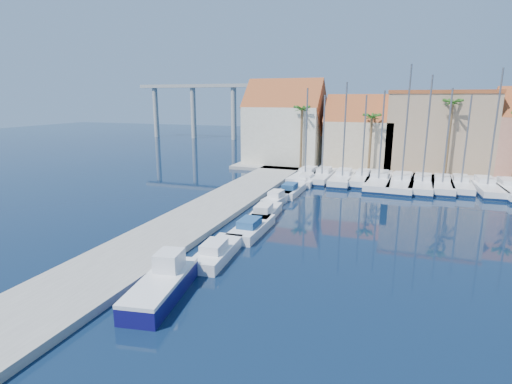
# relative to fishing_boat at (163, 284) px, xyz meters

# --- Properties ---
(ground) EXTENTS (260.00, 260.00, 0.00)m
(ground) POSITION_rel_fishing_boat_xyz_m (3.95, -0.96, -0.75)
(ground) COLOR black
(ground) RESTS_ON ground
(quay_west) EXTENTS (6.00, 77.00, 0.50)m
(quay_west) POSITION_rel_fishing_boat_xyz_m (-5.05, 12.54, -0.50)
(quay_west) COLOR gray
(quay_west) RESTS_ON ground
(shore_north) EXTENTS (54.00, 16.00, 0.50)m
(shore_north) POSITION_rel_fishing_boat_xyz_m (13.95, 47.04, -0.50)
(shore_north) COLOR gray
(shore_north) RESTS_ON ground
(fishing_boat) EXTENTS (3.16, 6.70, 2.25)m
(fishing_boat) POSITION_rel_fishing_boat_xyz_m (0.00, 0.00, 0.00)
(fishing_boat) COLOR #110E53
(fishing_boat) RESTS_ON ground
(motorboat_west_0) EXTENTS (2.38, 6.18, 1.40)m
(motorboat_west_0) POSITION_rel_fishing_boat_xyz_m (0.54, 5.98, -0.24)
(motorboat_west_0) COLOR white
(motorboat_west_0) RESTS_ON ground
(motorboat_west_1) EXTENTS (2.06, 6.43, 1.40)m
(motorboat_west_1) POSITION_rel_fishing_boat_xyz_m (0.94, 11.82, -0.24)
(motorboat_west_1) COLOR white
(motorboat_west_1) RESTS_ON ground
(motorboat_west_2) EXTENTS (2.27, 6.12, 1.40)m
(motorboat_west_2) POSITION_rel_fishing_boat_xyz_m (0.60, 16.26, -0.24)
(motorboat_west_2) COLOR white
(motorboat_west_2) RESTS_ON ground
(motorboat_west_3) EXTENTS (2.12, 5.62, 1.40)m
(motorboat_west_3) POSITION_rel_fishing_boat_xyz_m (0.06, 22.11, -0.24)
(motorboat_west_3) COLOR white
(motorboat_west_3) RESTS_ON ground
(motorboat_west_4) EXTENTS (2.09, 6.39, 1.40)m
(motorboat_west_4) POSITION_rel_fishing_boat_xyz_m (0.45, 26.21, -0.24)
(motorboat_west_4) COLOR white
(motorboat_west_4) RESTS_ON ground
(motorboat_west_5) EXTENTS (2.10, 6.49, 1.40)m
(motorboat_west_5) POSITION_rel_fishing_boat_xyz_m (0.86, 32.85, -0.24)
(motorboat_west_5) COLOR white
(motorboat_west_5) RESTS_ON ground
(motorboat_west_6) EXTENTS (2.00, 6.09, 1.40)m
(motorboat_west_6) POSITION_rel_fishing_boat_xyz_m (0.45, 37.59, -0.24)
(motorboat_west_6) COLOR white
(motorboat_west_6) RESTS_ON ground
(sailboat_0) EXTENTS (3.20, 10.10, 12.17)m
(sailboat_0) POSITION_rel_fishing_boat_xyz_m (0.22, 35.10, -0.17)
(sailboat_0) COLOR white
(sailboat_0) RESTS_ON ground
(sailboat_1) EXTENTS (2.77, 9.37, 11.31)m
(sailboat_1) POSITION_rel_fishing_boat_xyz_m (2.37, 35.61, -0.17)
(sailboat_1) COLOR white
(sailboat_1) RESTS_ON ground
(sailboat_2) EXTENTS (2.66, 9.76, 12.87)m
(sailboat_2) POSITION_rel_fishing_boat_xyz_m (5.14, 35.17, -0.16)
(sailboat_2) COLOR white
(sailboat_2) RESTS_ON ground
(sailboat_3) EXTENTS (2.89, 8.89, 11.30)m
(sailboat_3) POSITION_rel_fishing_boat_xyz_m (7.60, 35.65, -0.16)
(sailboat_3) COLOR white
(sailboat_3) RESTS_ON ground
(sailboat_4) EXTENTS (3.12, 11.61, 11.81)m
(sailboat_4) POSITION_rel_fishing_boat_xyz_m (9.73, 35.01, -0.19)
(sailboat_4) COLOR white
(sailboat_4) RESTS_ON ground
(sailboat_5) EXTENTS (3.66, 11.46, 14.78)m
(sailboat_5) POSITION_rel_fishing_boat_xyz_m (12.53, 34.69, -0.16)
(sailboat_5) COLOR white
(sailboat_5) RESTS_ON ground
(sailboat_6) EXTENTS (3.62, 10.73, 13.55)m
(sailboat_6) POSITION_rel_fishing_boat_xyz_m (14.92, 34.77, -0.16)
(sailboat_6) COLOR white
(sailboat_6) RESTS_ON ground
(sailboat_7) EXTENTS (2.81, 9.56, 12.06)m
(sailboat_7) POSITION_rel_fishing_boat_xyz_m (17.17, 35.04, -0.16)
(sailboat_7) COLOR white
(sailboat_7) RESTS_ON ground
(sailboat_8) EXTENTS (2.76, 9.27, 11.26)m
(sailboat_8) POSITION_rel_fishing_boat_xyz_m (19.31, 35.73, -0.17)
(sailboat_8) COLOR white
(sailboat_8) RESTS_ON ground
(sailboat_9) EXTENTS (3.19, 10.20, 14.22)m
(sailboat_9) POSITION_rel_fishing_boat_xyz_m (22.02, 35.60, -0.14)
(sailboat_9) COLOR white
(sailboat_9) RESTS_ON ground
(sailboat_10) EXTENTS (3.35, 11.04, 12.22)m
(sailboat_10) POSITION_rel_fishing_boat_xyz_m (24.53, 35.11, -0.18)
(sailboat_10) COLOR white
(sailboat_10) RESTS_ON ground
(building_0) EXTENTS (12.30, 9.00, 13.50)m
(building_0) POSITION_rel_fishing_boat_xyz_m (-6.05, 46.04, 5.78)
(building_0) COLOR beige
(building_0) RESTS_ON shore_north
(building_1) EXTENTS (10.30, 8.00, 11.00)m
(building_1) POSITION_rel_fishing_boat_xyz_m (5.95, 46.04, 4.55)
(building_1) COLOR #C4AC8A
(building_1) RESTS_ON shore_north
(building_2) EXTENTS (14.20, 10.20, 11.50)m
(building_2) POSITION_rel_fishing_boat_xyz_m (16.95, 47.04, 5.51)
(building_2) COLOR tan
(building_2) RESTS_ON shore_north
(palm_0) EXTENTS (2.60, 2.60, 10.15)m
(palm_0) POSITION_rel_fishing_boat_xyz_m (-2.05, 41.04, 8.33)
(palm_0) COLOR brown
(palm_0) RESTS_ON shore_north
(palm_1) EXTENTS (2.60, 2.60, 9.15)m
(palm_1) POSITION_rel_fishing_boat_xyz_m (7.95, 41.04, 7.39)
(palm_1) COLOR brown
(palm_1) RESTS_ON shore_north
(palm_2) EXTENTS (2.60, 2.60, 11.15)m
(palm_2) POSITION_rel_fishing_boat_xyz_m (17.95, 41.04, 9.27)
(palm_2) COLOR brown
(palm_2) RESTS_ON shore_north
(viaduct) EXTENTS (48.00, 2.20, 14.45)m
(viaduct) POSITION_rel_fishing_boat_xyz_m (-35.12, 81.04, 9.50)
(viaduct) COLOR #9E9E99
(viaduct) RESTS_ON ground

